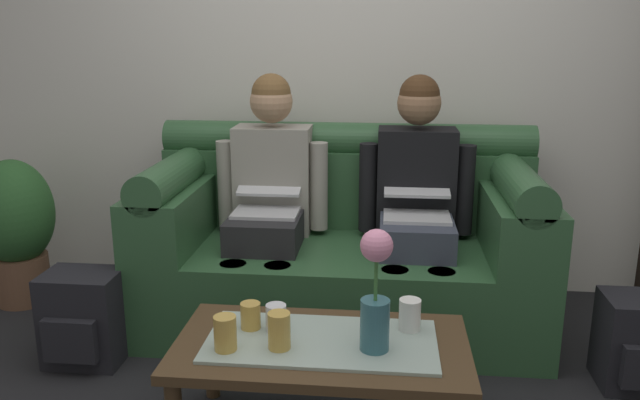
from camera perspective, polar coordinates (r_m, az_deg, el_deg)
The scene contains 14 objects.
back_wall_patterned at distance 3.54m, azimuth 2.74°, elevation 15.34°, with size 6.00×0.12×2.90m, color silver.
couch at distance 3.18m, azimuth 1.95°, elevation -4.26°, with size 1.90×0.88×0.96m.
person_left at distance 3.14m, azimuth -4.52°, elevation 0.81°, with size 0.56×0.67×1.22m.
person_right at distance 3.10m, azimuth 8.60°, elevation 0.47°, with size 0.56×0.67×1.22m.
coffee_table at distance 2.29m, azimuth 0.12°, elevation -13.55°, with size 1.02×0.55×0.39m.
flower_vase at distance 2.12m, azimuth 4.98°, elevation -8.17°, with size 0.11×0.11×0.42m.
cup_near_left at distance 2.34m, azimuth -6.21°, elevation -10.21°, with size 0.07×0.07×0.10m, color gold.
cup_near_right at distance 2.30m, azimuth -3.94°, elevation -10.47°, with size 0.07×0.07×0.10m, color silver.
cup_far_center at distance 2.18m, azimuth -3.66°, elevation -11.55°, with size 0.08×0.08×0.13m, color gold.
cup_far_left at distance 2.33m, azimuth 8.01°, elevation -10.09°, with size 0.08×0.08×0.11m, color white.
cup_far_right at distance 2.20m, azimuth -8.45°, elevation -11.66°, with size 0.08×0.08×0.12m, color gold.
backpack_left at distance 3.02m, azimuth -20.33°, elevation -9.90°, with size 0.33×0.28×0.41m.
backpack_right at distance 2.96m, azimuth 26.40°, elevation -11.37°, with size 0.28×0.29×0.39m.
potted_plant at distance 3.73m, azimuth -25.48°, elevation -2.01°, with size 0.40×0.40×0.78m.
Camera 1 is at (0.20, -1.83, 1.42)m, focal length 35.89 mm.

